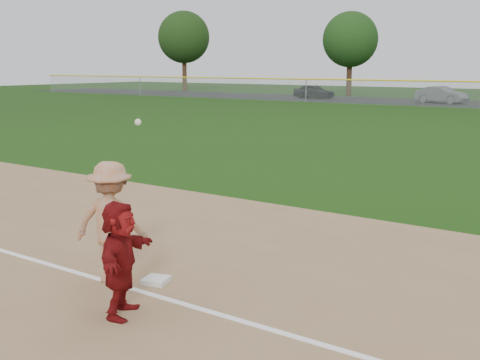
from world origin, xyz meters
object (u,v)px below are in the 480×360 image
Objects in this scene: car_left at (314,91)px; base_runner at (120,259)px; first_base at (156,280)px; car_mid at (442,95)px.

base_runner is at bearing -153.35° from car_left.
car_mid reaches higher than first_base.
car_left is 0.93× the size of car_mid.
car_mid is at bearing -13.33° from base_runner.
first_base is 0.08× the size of car_mid.
base_runner reaches higher than car_left.
car_left reaches higher than first_base.
car_mid reaches higher than car_left.
base_runner reaches higher than car_mid.
base_runner is at bearing -154.39° from car_mid.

